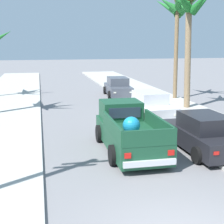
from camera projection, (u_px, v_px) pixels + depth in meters
The scene contains 9 objects.
sidewalk_right at pixel (184, 115), 19.88m from camera, with size 4.71×60.00×0.12m, color #B2AFA8.
curb_left at pixel (15, 123), 17.80m from camera, with size 0.16×60.00×0.10m, color silver.
curb_right at pixel (169, 116), 19.68m from camera, with size 0.16×60.00×0.10m, color silver.
pickup_truck at pixel (128, 131), 13.47m from camera, with size 2.26×5.23×1.80m.
car_left_near at pixel (150, 106), 19.15m from camera, with size 2.20×4.33×1.54m.
car_right_near at pixel (118, 87), 27.08m from camera, with size 2.20×4.34×1.54m.
car_left_mid at pixel (203, 134), 13.31m from camera, with size 2.09×4.29×1.54m.
palm_tree_right_fore at pixel (178, 13), 24.43m from camera, with size 3.12×3.57×7.75m.
palm_tree_left_mid at pixel (190, 16), 20.89m from camera, with size 3.32×3.55×7.55m.
Camera 1 is at (-3.02, -6.02, 4.35)m, focal length 52.75 mm.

